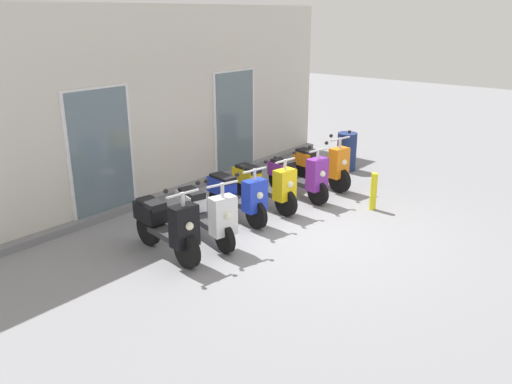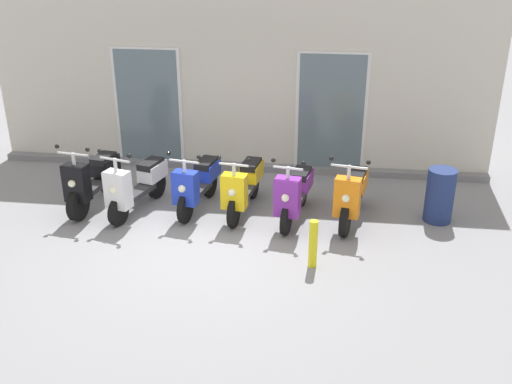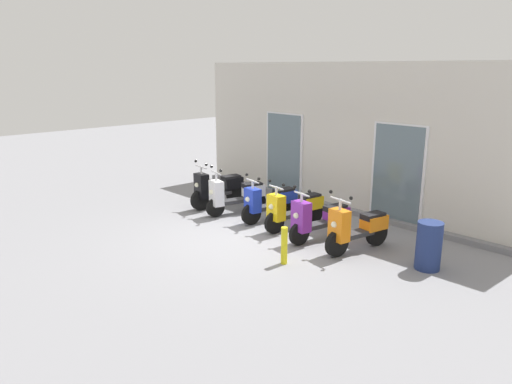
{
  "view_description": "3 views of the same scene",
  "coord_description": "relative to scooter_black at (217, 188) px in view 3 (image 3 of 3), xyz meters",
  "views": [
    {
      "loc": [
        -6.76,
        -4.5,
        3.47
      ],
      "look_at": [
        -0.35,
        0.75,
        0.59
      ],
      "focal_mm": 36.39,
      "sensor_mm": 36.0,
      "label": 1
    },
    {
      "loc": [
        1.71,
        -7.62,
        4.28
      ],
      "look_at": [
        0.64,
        0.76,
        0.53
      ],
      "focal_mm": 41.57,
      "sensor_mm": 36.0,
      "label": 2
    },
    {
      "loc": [
        7.14,
        -6.51,
        3.5
      ],
      "look_at": [
        -0.25,
        0.57,
        0.83
      ],
      "focal_mm": 33.67,
      "sensor_mm": 36.0,
      "label": 3
    }
  ],
  "objects": [
    {
      "name": "ground_plane",
      "position": [
        2.12,
        -1.0,
        -0.49
      ],
      "size": [
        40.0,
        40.0,
        0.0
      ],
      "primitive_type": "plane",
      "color": "gray"
    },
    {
      "name": "storefront_facade",
      "position": [
        2.12,
        2.23,
        1.26
      ],
      "size": [
        9.42,
        0.5,
        3.62
      ],
      "color": "beige",
      "rests_on": "ground_plane"
    },
    {
      "name": "scooter_black",
      "position": [
        0.0,
        0.0,
        0.0
      ],
      "size": [
        0.62,
        1.57,
        1.24
      ],
      "color": "black",
      "rests_on": "ground_plane"
    },
    {
      "name": "scooter_white",
      "position": [
        0.77,
        -0.06,
        -0.01
      ],
      "size": [
        0.77,
        1.56,
        1.22
      ],
      "color": "black",
      "rests_on": "ground_plane"
    },
    {
      "name": "scooter_blue",
      "position": [
        1.74,
        0.15,
        -0.01
      ],
      "size": [
        0.64,
        1.54,
        1.16
      ],
      "color": "black",
      "rests_on": "ground_plane"
    },
    {
      "name": "scooter_yellow",
      "position": [
        2.51,
        0.15,
        -0.02
      ],
      "size": [
        0.59,
        1.63,
        1.16
      ],
      "color": "black",
      "rests_on": "ground_plane"
    },
    {
      "name": "scooter_purple",
      "position": [
        3.35,
        -0.04,
        -0.02
      ],
      "size": [
        0.61,
        1.57,
        1.2
      ],
      "color": "black",
      "rests_on": "ground_plane"
    },
    {
      "name": "scooter_orange",
      "position": [
        4.25,
        0.01,
        -0.02
      ],
      "size": [
        0.67,
        1.57,
        1.24
      ],
      "color": "black",
      "rests_on": "ground_plane"
    },
    {
      "name": "trash_bin",
      "position": [
        5.63,
        0.2,
        -0.05
      ],
      "size": [
        0.44,
        0.44,
        0.87
      ],
      "primitive_type": "cylinder",
      "color": "navy",
      "rests_on": "ground_plane"
    },
    {
      "name": "curb_bollard",
      "position": [
        3.7,
        -1.47,
        -0.14
      ],
      "size": [
        0.12,
        0.12,
        0.7
      ],
      "primitive_type": "cylinder",
      "color": "yellow",
      "rests_on": "ground_plane"
    }
  ]
}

